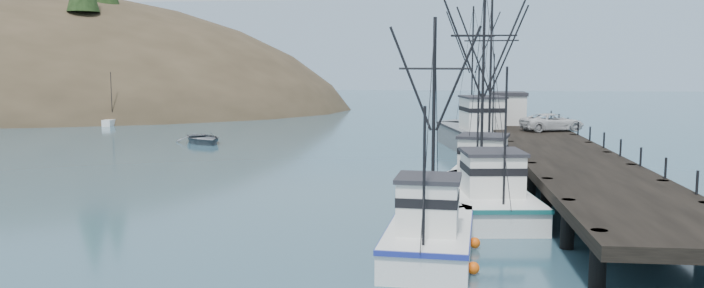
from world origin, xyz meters
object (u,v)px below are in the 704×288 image
(pier, at_px, (563,156))
(work_vessel, at_px, (475,134))
(pier_shed, at_px, (508,108))
(pickup_truck, at_px, (552,122))
(trawler_near, at_px, (485,196))
(trawler_far, at_px, (486,174))
(motorboat, at_px, (203,143))
(trawler_mid, at_px, (430,234))

(pier, distance_m, work_vessel, 17.20)
(pier, bearing_deg, pier_shed, 94.27)
(work_vessel, bearing_deg, pickup_truck, -35.84)
(trawler_near, relative_size, work_vessel, 0.78)
(trawler_near, height_order, work_vessel, work_vessel)
(pier, distance_m, trawler_near, 10.22)
(trawler_near, bearing_deg, work_vessel, 87.35)
(trawler_far, height_order, motorboat, trawler_far)
(pier_shed, xyz_separation_m, pickup_truck, (2.84, -5.44, -0.73))
(pier, distance_m, trawler_far, 5.14)
(pier, relative_size, work_vessel, 2.95)
(pickup_truck, bearing_deg, trawler_far, 137.35)
(trawler_far, distance_m, work_vessel, 18.45)
(trawler_far, relative_size, work_vessel, 0.77)
(trawler_near, xyz_separation_m, trawler_far, (0.61, 6.89, 0.00))
(work_vessel, distance_m, pickup_truck, 7.17)
(pier_shed, bearing_deg, trawler_mid, -101.00)
(trawler_near, distance_m, motorboat, 35.29)
(trawler_mid, bearing_deg, trawler_far, 77.39)
(trawler_mid, height_order, motorboat, trawler_mid)
(work_vessel, relative_size, pickup_truck, 3.02)
(trawler_near, height_order, pier_shed, trawler_near)
(trawler_near, relative_size, trawler_mid, 1.22)
(pickup_truck, bearing_deg, work_vessel, 35.08)
(pickup_truck, xyz_separation_m, motorboat, (-30.20, 5.24, -2.69))
(trawler_far, xyz_separation_m, motorboat, (-23.95, 19.57, -0.82))
(trawler_far, relative_size, pickup_truck, 2.33)
(trawler_far, bearing_deg, trawler_mid, -102.61)
(trawler_mid, relative_size, pier_shed, 2.97)
(trawler_near, height_order, pickup_truck, trawler_near)
(trawler_near, relative_size, pickup_truck, 2.34)
(trawler_far, height_order, pier_shed, trawler_far)
(pier, relative_size, trawler_near, 3.80)
(work_vessel, relative_size, motorboat, 2.63)
(trawler_far, distance_m, pier_shed, 20.22)
(work_vessel, bearing_deg, pier, -75.88)
(trawler_far, bearing_deg, work_vessel, 88.27)
(pickup_truck, bearing_deg, motorboat, 61.08)
(trawler_mid, bearing_deg, motorboat, 121.06)
(pickup_truck, distance_m, motorboat, 30.77)
(pier, height_order, work_vessel, work_vessel)
(work_vessel, bearing_deg, trawler_mid, -96.62)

